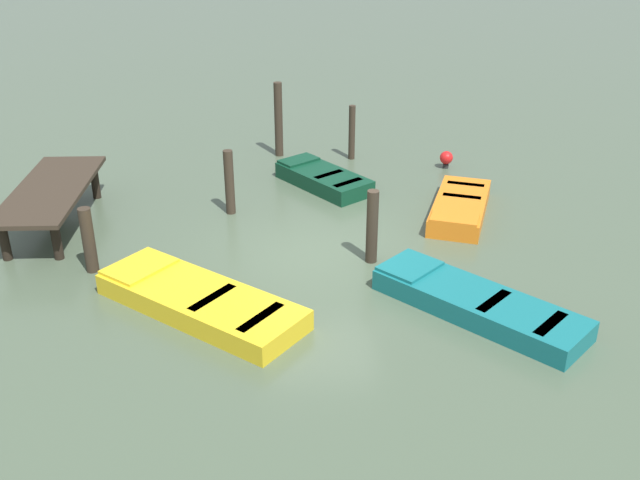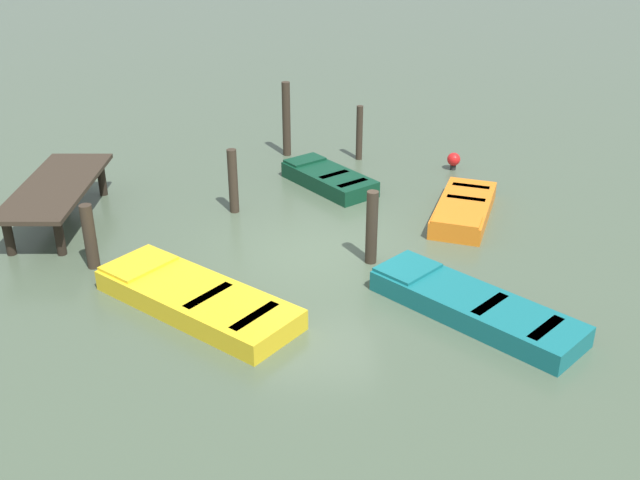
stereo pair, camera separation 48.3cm
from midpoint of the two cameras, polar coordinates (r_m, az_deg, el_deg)
The scene contains 12 objects.
ground_plane at distance 15.45m, azimuth -0.90°, elevation -1.17°, with size 80.00×80.00×0.00m, color #475642.
dock_segment at distance 17.61m, azimuth -21.07°, elevation 3.46°, with size 4.15×1.59×0.95m.
rowboat_yellow at distance 13.62m, azimuth -10.47°, elevation -4.66°, with size 3.60×4.15×0.46m.
rowboat_dark_green at distance 18.92m, azimuth -0.48°, elevation 4.86°, with size 2.81×2.56×0.46m.
rowboat_orange at distance 17.47m, azimuth 10.14°, elevation 2.55°, with size 3.18×2.01×0.46m.
rowboat_teal at distance 13.57m, azimuth 11.18°, elevation -4.86°, with size 3.63×3.72×0.46m.
mooring_piling_center at distance 20.95m, azimuth -3.94°, elevation 9.39°, with size 0.23×0.23×2.13m, color #33281E.
mooring_piling_mid_left at distance 20.73m, azimuth 1.84°, elevation 8.42°, with size 0.18×0.18×1.55m, color #33281E.
mooring_piling_far_left at distance 17.28m, azimuth -7.92°, elevation 4.49°, with size 0.23×0.23×1.57m, color #33281E.
mooring_piling_near_right at distance 14.87m, azimuth 3.18°, elevation 1.03°, with size 0.24×0.24×1.58m, color #33281E.
mooring_piling_far_right at distance 15.30m, azimuth -18.56°, elevation -0.02°, with size 0.25×0.25×1.38m, color #33281E.
marker_buoy at distance 20.42m, azimuth 9.20°, elevation 6.35°, with size 0.36×0.36×0.48m.
Camera 1 is at (-13.72, 0.26, 7.10)m, focal length 40.83 mm.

